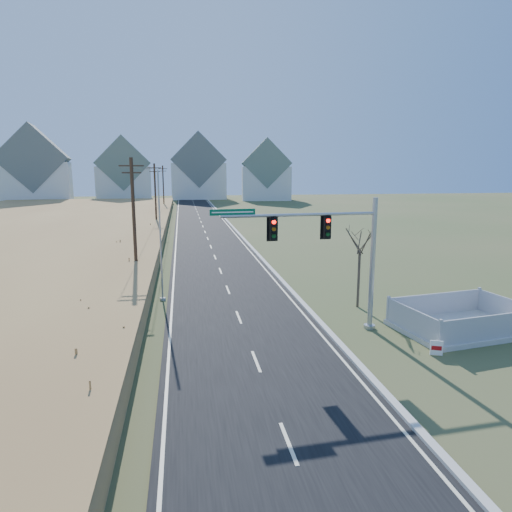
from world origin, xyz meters
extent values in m
plane|color=#3A4C24|center=(0.00, 0.00, 0.00)|extent=(260.00, 260.00, 0.00)
cube|color=black|center=(0.00, 50.00, 0.03)|extent=(8.00, 180.00, 0.06)
cube|color=#B2AFA8|center=(4.15, 50.00, 0.09)|extent=(0.30, 180.00, 0.18)
cube|color=#A9864C|center=(-24.00, 40.00, 0.65)|extent=(38.00, 110.00, 1.30)
cylinder|color=#422D1E|center=(-6.50, 15.00, 4.50)|extent=(0.26, 0.26, 9.00)
cube|color=#422D1E|center=(-6.50, 15.00, 8.40)|extent=(1.80, 0.10, 0.10)
cube|color=#422D1E|center=(-6.50, 15.00, 7.90)|extent=(1.40, 0.10, 0.10)
cylinder|color=#422D1E|center=(-6.50, 45.00, 4.50)|extent=(0.26, 0.26, 9.00)
cube|color=#422D1E|center=(-6.50, 45.00, 8.40)|extent=(1.80, 0.10, 0.10)
cube|color=#422D1E|center=(-6.50, 45.00, 7.90)|extent=(1.40, 0.10, 0.10)
cylinder|color=#422D1E|center=(-6.50, 75.00, 4.50)|extent=(0.26, 0.26, 9.00)
cube|color=#422D1E|center=(-6.50, 75.00, 8.40)|extent=(1.80, 0.10, 0.10)
cube|color=#422D1E|center=(-6.50, 75.00, 7.90)|extent=(1.40, 0.10, 0.10)
cube|color=silver|center=(-38.00, 100.00, 5.00)|extent=(17.38, 13.12, 10.00)
cube|color=slate|center=(-38.00, 100.00, 10.90)|extent=(17.69, 13.38, 16.29)
cube|color=silver|center=(-18.00, 108.00, 4.50)|extent=(14.66, 10.95, 9.00)
cube|color=slate|center=(-18.00, 108.00, 9.90)|extent=(14.93, 11.17, 14.26)
cube|color=silver|center=(2.00, 112.00, 5.00)|extent=(15.00, 10.00, 10.00)
cube|color=slate|center=(2.00, 112.00, 10.90)|extent=(15.27, 10.20, 15.27)
cube|color=silver|center=(20.00, 104.00, 4.50)|extent=(13.87, 10.31, 9.00)
cube|color=slate|center=(20.00, 104.00, 9.90)|extent=(14.12, 10.51, 13.24)
cylinder|color=#9EA0A5|center=(6.50, 1.29, 0.10)|extent=(0.58, 0.58, 0.19)
cylinder|color=#9EA0A5|center=(6.50, 1.29, 3.38)|extent=(0.25, 0.25, 6.77)
cylinder|color=#9EA0A5|center=(2.64, 1.03, 5.99)|extent=(7.73, 0.68, 0.15)
cube|color=black|center=(3.99, 1.12, 5.37)|extent=(0.36, 0.30, 1.05)
cube|color=black|center=(1.29, 0.94, 5.37)|extent=(0.36, 0.30, 1.05)
cube|color=#055936|center=(-0.64, 0.81, 6.19)|extent=(2.12, 0.18, 0.29)
cube|color=#B7B5AD|center=(10.99, 0.27, 0.12)|extent=(6.86, 5.20, 0.24)
cube|color=#A9AAAE|center=(11.29, -1.71, 0.84)|extent=(5.93, 0.99, 1.20)
cube|color=#A9AAAE|center=(10.68, 2.24, 0.84)|extent=(5.93, 0.99, 1.20)
cube|color=#A9AAAE|center=(8.03, -0.19, 0.84)|extent=(0.69, 3.95, 1.20)
cube|color=#A9AAAE|center=(13.95, 0.72, 0.84)|extent=(0.69, 3.95, 1.20)
cube|color=white|center=(8.00, -2.53, 0.36)|extent=(0.52, 0.25, 0.67)
cube|color=#A60B0D|center=(7.99, -2.56, 0.36)|extent=(0.41, 0.18, 0.19)
cylinder|color=#B7B5AD|center=(-4.30, 8.33, 0.08)|extent=(0.36, 0.36, 0.16)
cylinder|color=#9EA0A5|center=(-4.30, 8.33, 4.04)|extent=(0.10, 0.10, 8.08)
cylinder|color=#4C3F33|center=(7.32, 4.99, 1.69)|extent=(0.15, 0.15, 3.38)
camera|label=1|loc=(-2.94, -20.04, 8.09)|focal=32.00mm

